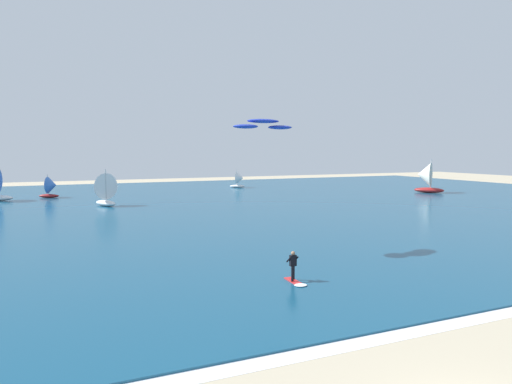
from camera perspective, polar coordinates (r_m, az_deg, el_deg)
name	(u,v)px	position (r m, az deg, el deg)	size (l,w,h in m)	color
ocean	(137,208)	(60.79, -14.30, -1.85)	(160.00, 90.00, 0.10)	navy
shoreline_foam	(340,337)	(19.44, 10.19, -16.92)	(86.15, 2.58, 0.01)	white
kitesurfer	(294,271)	(25.93, 4.70, -9.57)	(0.73, 1.98, 1.67)	red
kite	(263,125)	(32.71, 0.87, 8.20)	(4.60, 1.79, 0.68)	#1E33B2
sailboat_mid_left	(103,189)	(63.50, -18.12, 0.35)	(3.77, 4.21, 4.73)	white
sailboat_near_shore	(52,187)	(76.85, -23.60, 0.56)	(3.15, 2.82, 3.55)	maroon
sailboat_trailing	(239,179)	(89.25, -2.03, 1.54)	(3.12, 2.93, 3.47)	white
sailboat_anchored_offshore	(425,177)	(83.76, 19.87, 1.70)	(4.86, 5.10, 5.68)	maroon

